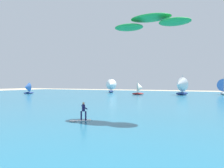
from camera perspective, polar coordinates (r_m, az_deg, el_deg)
ocean at (r=48.35m, az=16.38°, el=-3.86°), size 160.00×90.00×0.10m
kitesurfer at (r=19.31m, az=-8.28°, el=-8.04°), size 1.79×1.77×1.67m
kite at (r=19.63m, az=10.41°, el=16.15°), size 6.80×2.21×1.03m
sailboat_far_right at (r=69.56m, az=27.81°, el=-0.62°), size 3.99×4.61×5.23m
sailboat_mid_right at (r=75.30m, az=-0.34°, el=-0.44°), size 4.27×4.87×5.49m
sailboat_far_left at (r=71.49m, az=-21.92°, el=-1.05°), size 3.11×3.53×3.97m
sailboat_anchored_offshore at (r=61.86m, az=7.46°, el=-1.21°), size 3.61×3.21×4.03m
sailboat_mid_left at (r=62.25m, az=17.99°, el=-0.52°), size 4.59×5.09×5.66m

